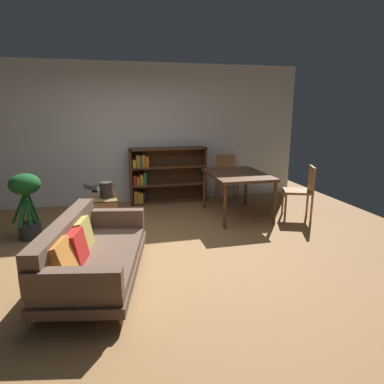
{
  "coord_description": "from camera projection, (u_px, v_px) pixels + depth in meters",
  "views": [
    {
      "loc": [
        -0.47,
        -4.07,
        1.84
      ],
      "look_at": [
        0.62,
        0.38,
        0.71
      ],
      "focal_mm": 31.51,
      "sensor_mm": 36.0,
      "label": 1
    }
  ],
  "objects": [
    {
      "name": "potted_floor_plant",
      "position": [
        26.0,
        198.0,
        4.78
      ],
      "size": [
        0.46,
        0.45,
        0.96
      ],
      "color": "#333338",
      "rests_on": "ground_plane"
    },
    {
      "name": "fabric_couch",
      "position": [
        89.0,
        253.0,
        3.66
      ],
      "size": [
        1.21,
        1.99,
        0.69
      ],
      "color": "brown",
      "rests_on": "ground_plane"
    },
    {
      "name": "dining_chair_far",
      "position": [
        226.0,
        175.0,
        6.93
      ],
      "size": [
        0.48,
        0.46,
        0.92
      ],
      "color": "olive",
      "rests_on": "ground_plane"
    },
    {
      "name": "media_console",
      "position": [
        105.0,
        211.0,
        5.31
      ],
      "size": [
        0.38,
        1.15,
        0.57
      ],
      "color": "olive",
      "rests_on": "ground_plane"
    },
    {
      "name": "desk_speaker",
      "position": [
        106.0,
        190.0,
        4.95
      ],
      "size": [
        0.18,
        0.18,
        0.23
      ],
      "color": "#2D2823",
      "rests_on": "media_console"
    },
    {
      "name": "ground_plane",
      "position": [
        153.0,
        254.0,
        4.39
      ],
      "size": [
        8.16,
        8.16,
        0.0
      ],
      "primitive_type": "plane",
      "color": "#9E7042"
    },
    {
      "name": "dining_chair_near",
      "position": [
        302.0,
        189.0,
        5.71
      ],
      "size": [
        0.57,
        0.54,
        0.91
      ],
      "color": "olive",
      "rests_on": "ground_plane"
    },
    {
      "name": "dining_table",
      "position": [
        237.0,
        177.0,
        5.81
      ],
      "size": [
        0.94,
        1.29,
        0.76
      ],
      "color": "#56351E",
      "rests_on": "ground_plane"
    },
    {
      "name": "bookshelf",
      "position": [
        163.0,
        175.0,
        6.75
      ],
      "size": [
        1.52,
        0.32,
        1.1
      ],
      "color": "#56351E",
      "rests_on": "ground_plane"
    },
    {
      "name": "open_laptop",
      "position": [
        99.0,
        188.0,
        5.43
      ],
      "size": [
        0.46,
        0.36,
        0.09
      ],
      "color": "silver",
      "rests_on": "media_console"
    },
    {
      "name": "back_wall_panel",
      "position": [
        133.0,
        134.0,
        6.61
      ],
      "size": [
        6.8,
        0.1,
        2.7
      ],
      "primitive_type": "cube",
      "color": "silver",
      "rests_on": "ground_plane"
    }
  ]
}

